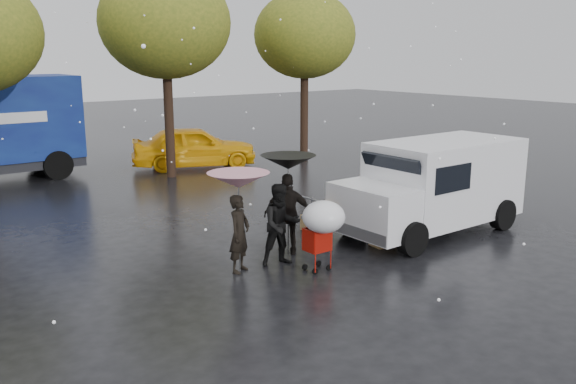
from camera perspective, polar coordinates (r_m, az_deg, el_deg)
ground at (r=12.35m, az=-0.11°, el=-7.29°), size 90.00×90.00×0.00m
person_pink at (r=12.06m, az=-4.56°, el=-3.91°), size 0.68×0.60×1.56m
person_middle at (r=12.39m, az=-0.65°, el=-3.08°), size 0.97×0.84×1.70m
person_black at (r=13.04m, az=0.02°, el=-2.10°), size 1.09×0.97×1.77m
umbrella_pink at (r=11.79m, az=-4.66°, el=1.10°), size 1.22×1.22×2.01m
umbrella_black at (r=12.79m, az=0.02°, el=2.80°), size 1.18×1.18×2.17m
vendor_cart at (r=14.27m, az=4.86°, el=-1.49°), size 1.52×0.80×1.27m
shopping_cart at (r=11.90m, az=3.25°, el=-2.71°), size 0.84×0.84×1.46m
white_van at (r=15.08m, az=13.52°, el=0.67°), size 4.91×2.18×2.20m
box_ground_near at (r=13.94m, az=8.90°, el=-4.08°), size 0.54×0.45×0.46m
box_ground_far at (r=15.03m, az=2.31°, el=-2.83°), size 0.50×0.40×0.38m
yellow_taxi at (r=23.38m, az=-8.77°, el=4.21°), size 5.00×3.50×1.58m
tree_row at (r=20.32m, az=-19.18°, el=14.36°), size 21.60×4.40×7.12m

